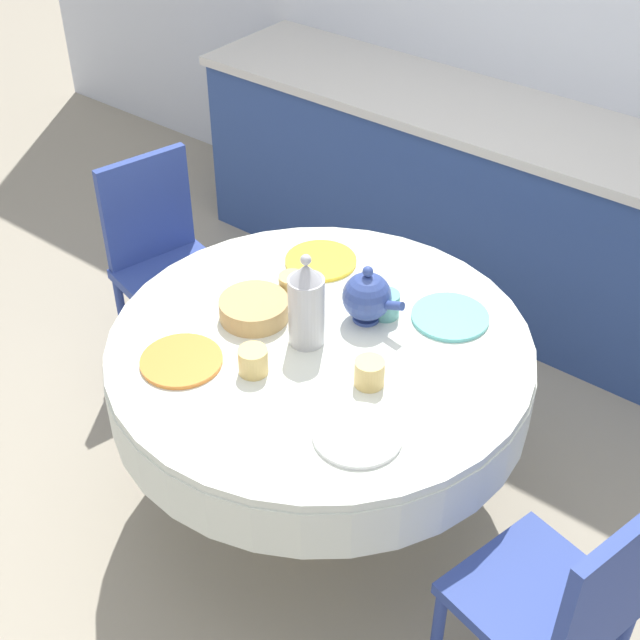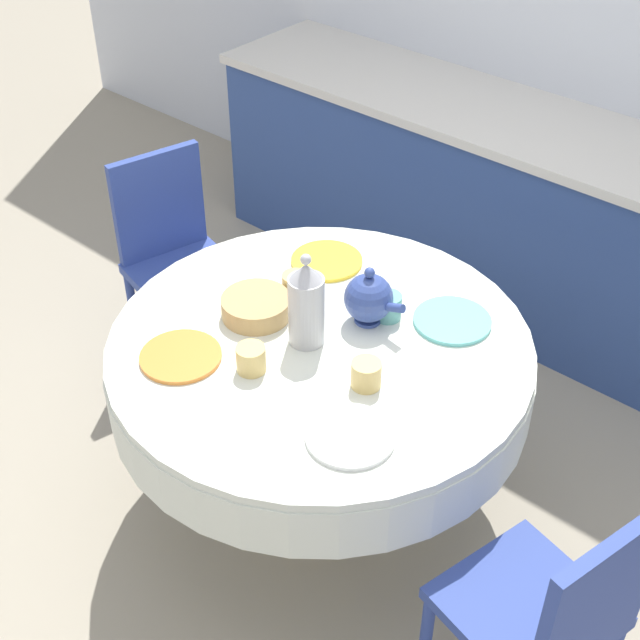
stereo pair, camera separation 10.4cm
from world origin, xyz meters
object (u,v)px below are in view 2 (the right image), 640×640
(chair_right, at_px, (176,253))
(teapot, at_px, (369,298))
(chair_left, at_px, (551,613))
(coffee_carafe, at_px, (306,304))

(chair_right, bearing_deg, teapot, 100.17)
(chair_right, bearing_deg, chair_left, 90.32)
(chair_left, bearing_deg, coffee_carafe, 91.89)
(chair_right, height_order, coffee_carafe, coffee_carafe)
(coffee_carafe, distance_m, teapot, 0.23)
(chair_left, height_order, coffee_carafe, coffee_carafe)
(chair_right, xyz_separation_m, teapot, (1.03, -0.07, 0.31))
(coffee_carafe, relative_size, teapot, 1.48)
(chair_right, distance_m, coffee_carafe, 1.06)
(chair_left, distance_m, teapot, 1.07)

